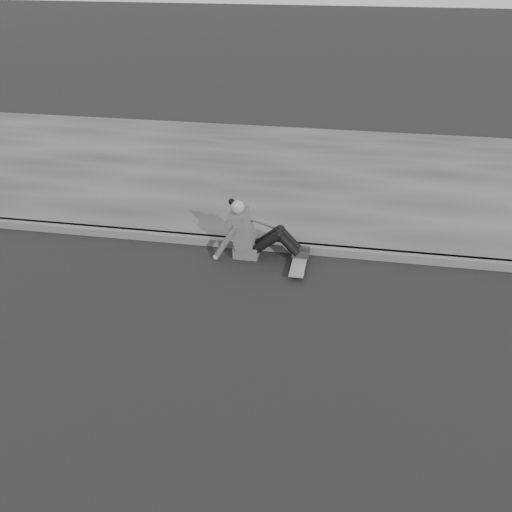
{
  "coord_description": "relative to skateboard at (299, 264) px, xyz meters",
  "views": [
    {
      "loc": [
        -0.94,
        -4.9,
        4.07
      ],
      "look_at": [
        -2.09,
        1.44,
        0.5
      ],
      "focal_mm": 40.0,
      "sensor_mm": 36.0,
      "label": 1
    }
  ],
  "objects": [
    {
      "name": "sidewalk",
      "position": [
        1.59,
        3.51,
        -0.01
      ],
      "size": [
        24.0,
        6.0,
        0.12
      ],
      "primitive_type": "cube",
      "color": "#3D3D3D",
      "rests_on": "ground"
    },
    {
      "name": "skateboard",
      "position": [
        0.0,
        0.0,
        0.0
      ],
      "size": [
        0.2,
        0.78,
        0.09
      ],
      "color": "gray",
      "rests_on": "ground"
    },
    {
      "name": "ground",
      "position": [
        1.59,
        -2.09,
        -0.07
      ],
      "size": [
        80.0,
        80.0,
        0.0
      ],
      "primitive_type": "plane",
      "color": "black",
      "rests_on": "ground"
    },
    {
      "name": "curb",
      "position": [
        1.59,
        0.49,
        -0.01
      ],
      "size": [
        24.0,
        0.16,
        0.12
      ],
      "primitive_type": "cube",
      "color": "#515151",
      "rests_on": "ground"
    },
    {
      "name": "seated_woman",
      "position": [
        -0.73,
        0.25,
        0.29
      ],
      "size": [
        1.38,
        0.46,
        0.88
      ],
      "color": "#48484A",
      "rests_on": "ground"
    }
  ]
}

